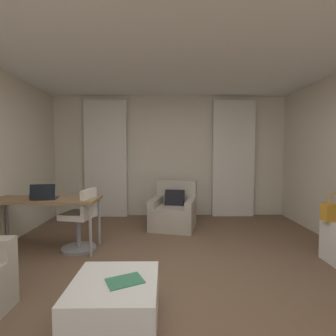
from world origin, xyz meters
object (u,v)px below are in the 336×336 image
object	(u,v)px
magazine_open	(125,281)
coffee_table	(115,302)
handbag_primary	(335,212)
laptop	(44,196)
desk	(46,203)
armchair	(174,212)
desk_chair	(81,223)

from	to	relation	value
magazine_open	coffee_table	bearing A→B (deg)	171.64
coffee_table	handbag_primary	size ratio (longest dim) A/B	2.00
laptop	desk	bearing A→B (deg)	106.82
armchair	laptop	size ratio (longest dim) A/B	2.67
desk	coffee_table	bearing A→B (deg)	-51.37
coffee_table	armchair	bearing A→B (deg)	78.13
armchair	coffee_table	size ratio (longest dim) A/B	1.29
armchair	desk_chair	bearing A→B (deg)	-140.89
armchair	desk_chair	xyz separation A→B (m)	(-1.36, -1.11, 0.11)
desk	laptop	xyz separation A→B (m)	(0.03, -0.10, 0.11)
desk_chair	coffee_table	world-z (taller)	desk_chair
desk_chair	magazine_open	xyz separation A→B (m)	(0.88, -1.62, -0.02)
laptop	handbag_primary	distance (m)	3.82
armchair	coffee_table	xyz separation A→B (m)	(-0.57, -2.71, -0.10)
desk_chair	handbag_primary	size ratio (longest dim) A/B	2.39
desk	desk_chair	size ratio (longest dim) A/B	1.68
coffee_table	magazine_open	bearing A→B (deg)	-8.36
coffee_table	handbag_primary	world-z (taller)	handbag_primary
desk	desk_chair	bearing A→B (deg)	1.18
armchair	handbag_primary	xyz separation A→B (m)	(1.98, -1.55, 0.37)
coffee_table	desk_chair	bearing A→B (deg)	116.19
handbag_primary	desk_chair	bearing A→B (deg)	172.47
desk	laptop	distance (m)	0.15
armchair	desk_chair	world-z (taller)	desk_chair
desk	laptop	size ratio (longest dim) A/B	4.16
desk	handbag_primary	distance (m)	3.85
desk	desk_chair	world-z (taller)	desk_chair
desk	desk_chair	xyz separation A→B (m)	(0.49, 0.01, -0.29)
magazine_open	handbag_primary	world-z (taller)	handbag_primary
armchair	desk	size ratio (longest dim) A/B	0.64
armchair	magazine_open	world-z (taller)	armchair
laptop	coffee_table	size ratio (longest dim) A/B	0.48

